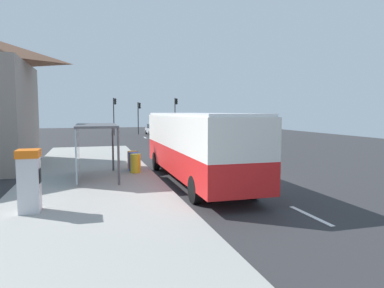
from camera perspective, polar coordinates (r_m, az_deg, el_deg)
ground_plane at (r=30.27m, az=-3.86°, el=-1.02°), size 56.00×92.00×0.04m
sidewalk_platform at (r=17.70m, az=-16.03°, el=-5.32°), size 6.20×30.00×0.18m
lane_stripe_seg_0 at (r=11.95m, az=18.56°, el=-10.90°), size 0.16×2.20×0.01m
lane_stripe_seg_1 at (r=16.19m, az=8.41°, el=-6.46°), size 0.16×2.20×0.01m
lane_stripe_seg_2 at (r=20.76m, az=2.68°, el=-3.82°), size 0.16×2.20×0.01m
lane_stripe_seg_3 at (r=25.50m, az=-0.93°, el=-2.12°), size 0.16×2.20×0.01m
lane_stripe_seg_4 at (r=30.32m, az=-3.40°, el=-0.95°), size 0.16×2.20×0.01m
lane_stripe_seg_5 at (r=35.19m, az=-5.19°, el=-0.11°), size 0.16×2.20×0.01m
lane_stripe_seg_6 at (r=40.10m, az=-6.54°, el=0.53°), size 0.16×2.20×0.01m
lane_stripe_seg_7 at (r=45.02m, az=-7.59°, el=1.03°), size 0.16×2.20×0.01m
bus at (r=16.33m, az=0.49°, el=0.22°), size 2.57×11.02×3.21m
white_van at (r=38.05m, az=-3.06°, el=2.32°), size 2.12×5.24×2.30m
sedan_near at (r=50.70m, az=-6.23°, el=2.40°), size 1.84×4.40×1.52m
ticket_machine at (r=11.99m, az=-24.79°, el=-5.34°), size 0.66×0.76×1.94m
recycling_bin_yellow at (r=18.17m, az=-9.12°, el=-3.11°), size 0.52×0.52×0.95m
recycling_bin_blue at (r=18.86m, az=-9.38°, el=-2.81°), size 0.52×0.52×0.95m
recycling_bin_orange at (r=19.55m, az=-9.62°, el=-2.53°), size 0.52×0.52×0.95m
traffic_light_near_side at (r=51.06m, az=-2.66°, el=5.46°), size 0.49×0.28×5.24m
traffic_light_far_side at (r=50.57m, az=-12.43°, el=5.31°), size 0.49×0.28×5.19m
traffic_light_median at (r=51.71m, az=-8.59°, el=4.99°), size 0.49×0.28×4.64m
bus_shelter at (r=16.94m, az=-16.24°, el=1.05°), size 1.80×4.00×2.50m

